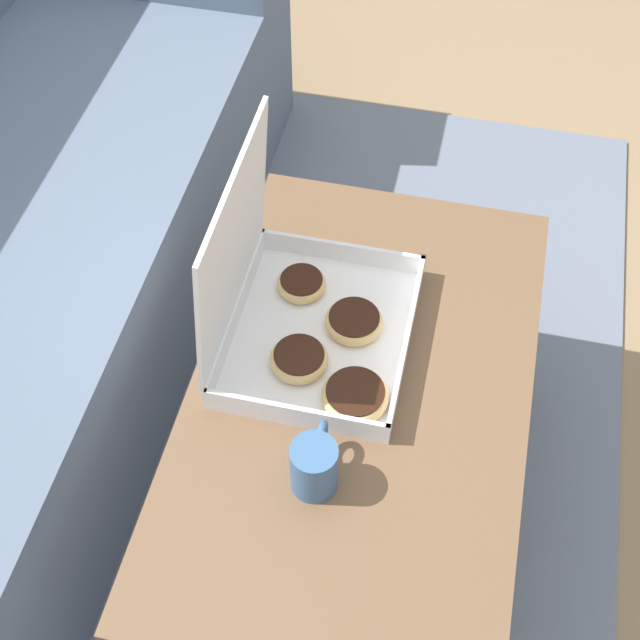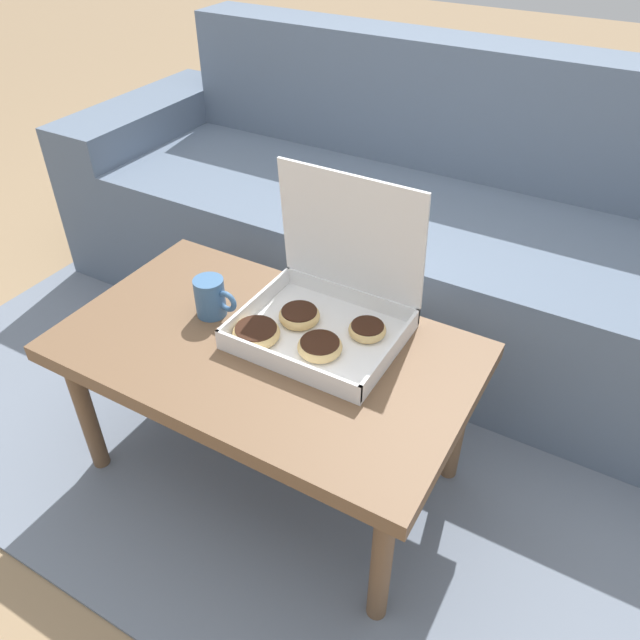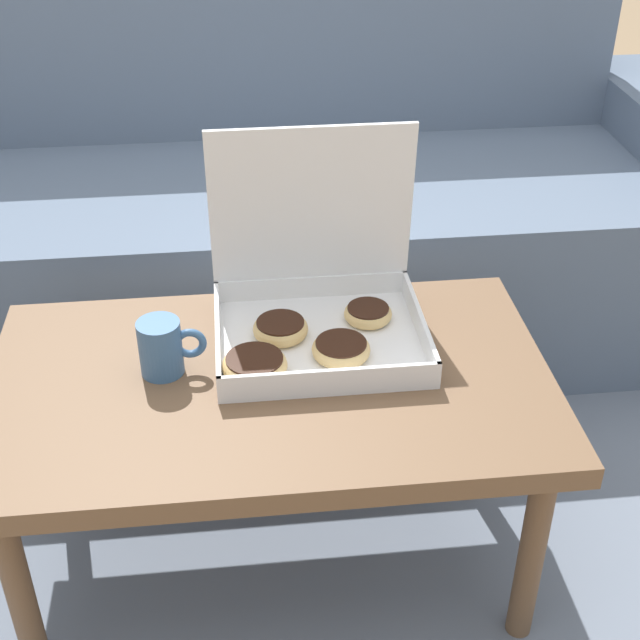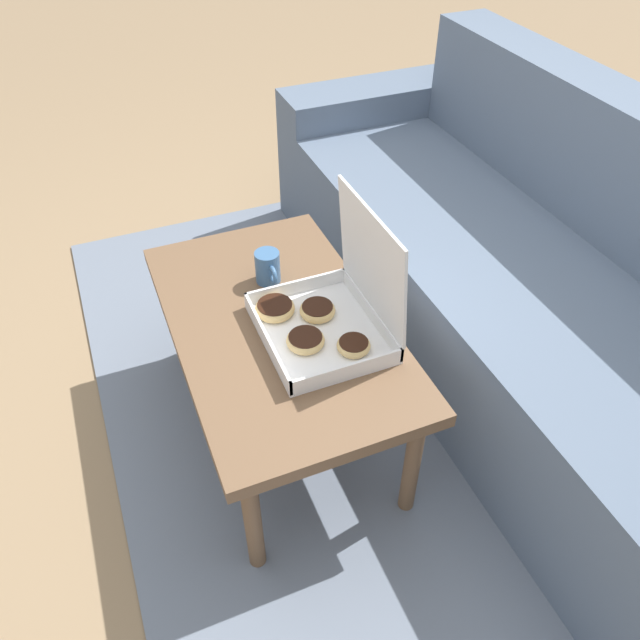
# 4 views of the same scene
# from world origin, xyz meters

# --- Properties ---
(ground_plane) EXTENTS (12.00, 12.00, 0.00)m
(ground_plane) POSITION_xyz_m (0.00, 0.00, 0.00)
(ground_plane) COLOR #937756
(area_rug) EXTENTS (2.53, 1.80, 0.01)m
(area_rug) POSITION_xyz_m (0.00, 0.30, 0.01)
(area_rug) COLOR slate
(area_rug) RESTS_ON ground_plane
(coffee_table) EXTENTS (0.95, 0.56, 0.44)m
(coffee_table) POSITION_xyz_m (0.00, -0.07, 0.39)
(coffee_table) COLOR brown
(coffee_table) RESTS_ON ground_plane
(pastry_box) EXTENTS (0.36, 0.31, 0.35)m
(pastry_box) POSITION_xyz_m (0.08, 0.04, 0.50)
(pastry_box) COLOR white
(pastry_box) RESTS_ON coffee_table
(coffee_mug) EXTENTS (0.11, 0.07, 0.10)m
(coffee_mug) POSITION_xyz_m (-0.17, -0.03, 0.49)
(coffee_mug) COLOR #3D6693
(coffee_mug) RESTS_ON coffee_table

